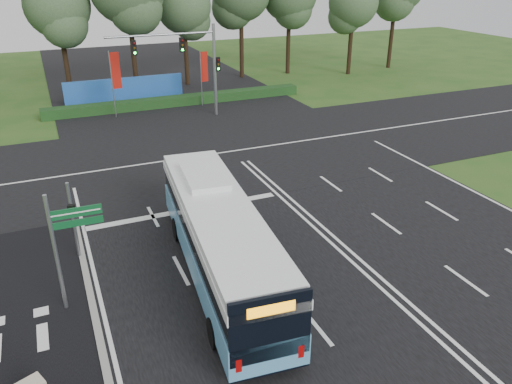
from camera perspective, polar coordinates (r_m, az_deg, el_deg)
ground at (r=22.51m, az=7.88°, el=-5.26°), size 120.00×120.00×0.00m
road_main at (r=22.50m, az=7.88°, el=-5.21°), size 20.00×120.00×0.04m
road_cross at (r=32.34m, az=-2.96°, el=4.61°), size 120.00×14.00×0.05m
bike_path at (r=17.65m, az=-25.41°, el=-17.38°), size 5.00×18.00×0.06m
kerb_strip at (r=17.52m, az=-17.36°, el=-16.07°), size 0.25×18.00×0.12m
city_bus at (r=18.96m, az=-4.16°, el=-5.31°), size 3.59×11.95×3.38m
pedestrian_signal at (r=21.26m, az=-20.18°, el=-2.87°), size 0.30×0.42×3.41m
street_sign at (r=17.93m, az=-21.02°, el=-5.02°), size 1.74×0.15×4.47m
banner_flag_left at (r=40.46m, az=-15.83°, el=12.73°), size 0.76×0.10×5.14m
banner_flag_mid at (r=42.80m, az=-6.02°, el=13.68°), size 0.67×0.15×4.58m
traffic_light_gantry at (r=39.05m, az=-7.36°, el=15.04°), size 8.41×0.28×7.00m
hedge at (r=43.66m, az=-8.84°, el=10.26°), size 22.00×1.20×0.80m
blue_hoarding at (r=45.12m, az=-14.74°, el=11.14°), size 10.00×0.30×2.20m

